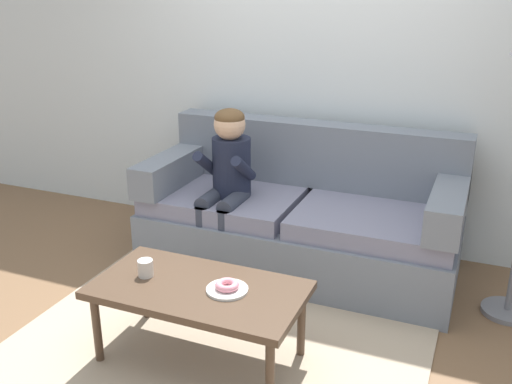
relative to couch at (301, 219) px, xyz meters
name	(u,v)px	position (x,y,z in m)	size (l,w,h in m)	color
ground	(237,322)	(-0.10, -0.85, -0.34)	(10.00, 10.00, 0.00)	brown
wall_back	(316,52)	(-0.10, 0.55, 1.06)	(8.00, 0.10, 2.80)	silver
area_rug	(218,344)	(-0.10, -1.10, -0.34)	(2.21, 1.92, 0.01)	tan
couch	(301,219)	(0.00, 0.00, 0.00)	(2.10, 0.90, 0.95)	slate
coffee_table	(199,294)	(-0.13, -1.24, 0.04)	(1.07, 0.57, 0.43)	#4C3828
person_child	(227,174)	(-0.46, -0.21, 0.33)	(0.34, 0.58, 1.10)	#1E2338
plate	(227,290)	(0.02, -1.22, 0.09)	(0.21, 0.21, 0.01)	white
donut	(227,285)	(0.02, -1.22, 0.12)	(0.12, 0.12, 0.04)	pink
mug	(146,268)	(-0.44, -1.24, 0.13)	(0.08, 0.08, 0.09)	silver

